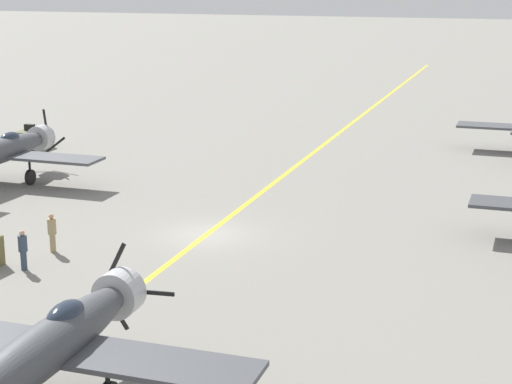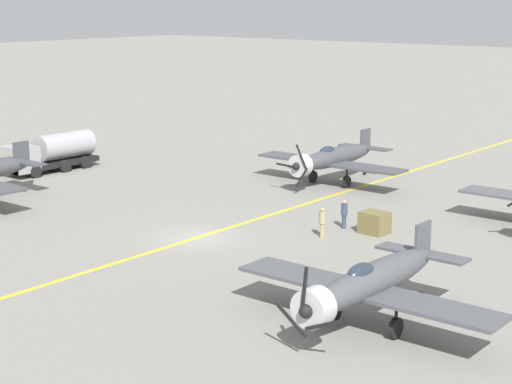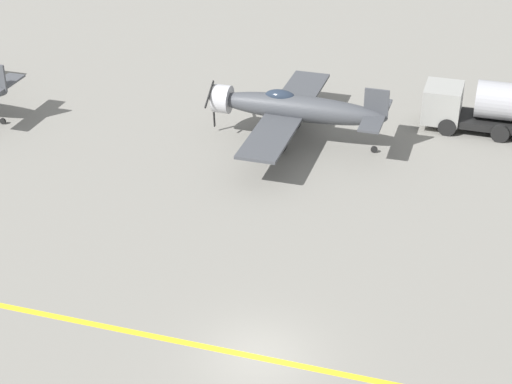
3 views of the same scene
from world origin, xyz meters
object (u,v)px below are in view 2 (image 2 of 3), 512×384
(fuel_tanker, at_px, (51,153))
(ground_crew_walking, at_px, (344,213))
(airplane_near_center, at_px, (333,158))
(supply_crate_mid_lane, at_px, (375,223))
(airplane_mid_left, at_px, (370,282))
(ground_crew_inspecting, at_px, (322,221))

(fuel_tanker, relative_size, ground_crew_walking, 4.58)
(fuel_tanker, bearing_deg, airplane_near_center, -153.67)
(airplane_near_center, height_order, supply_crate_mid_lane, airplane_near_center)
(airplane_near_center, height_order, fuel_tanker, airplane_near_center)
(fuel_tanker, height_order, supply_crate_mid_lane, fuel_tanker)
(airplane_mid_left, height_order, ground_crew_inspecting, airplane_mid_left)
(ground_crew_inspecting, xyz_separation_m, supply_crate_mid_lane, (-1.88, -2.70, -0.32))
(fuel_tanker, xyz_separation_m, ground_crew_inspecting, (-28.02, 2.38, -0.54))
(supply_crate_mid_lane, bearing_deg, airplane_mid_left, 120.46)
(ground_crew_walking, bearing_deg, airplane_near_center, -52.64)
(fuel_tanker, distance_m, ground_crew_inspecting, 28.12)
(airplane_mid_left, xyz_separation_m, airplane_near_center, (17.18, -22.63, 0.00))
(airplane_near_center, xyz_separation_m, fuel_tanker, (20.30, 10.05, -0.50))
(airplane_near_center, relative_size, fuel_tanker, 1.50)
(ground_crew_walking, xyz_separation_m, supply_crate_mid_lane, (-2.02, -0.19, -0.31))
(airplane_mid_left, distance_m, fuel_tanker, 39.54)
(airplane_mid_left, height_order, ground_crew_walking, airplane_mid_left)
(ground_crew_walking, bearing_deg, airplane_mid_left, 127.08)
(fuel_tanker, bearing_deg, ground_crew_walking, -179.74)
(airplane_near_center, xyz_separation_m, supply_crate_mid_lane, (-9.59, 9.73, -1.36))
(airplane_mid_left, distance_m, airplane_near_center, 28.41)
(airplane_mid_left, bearing_deg, airplane_near_center, -54.97)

